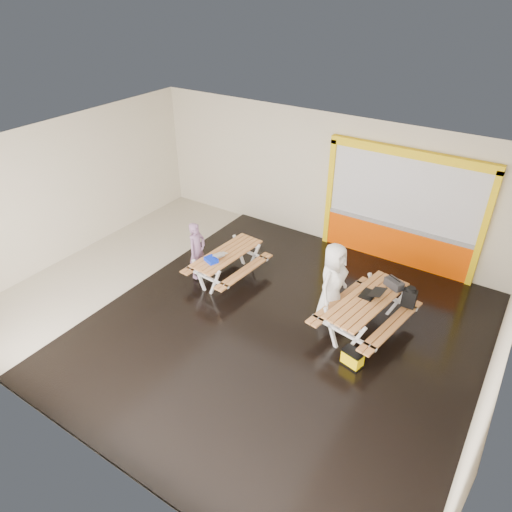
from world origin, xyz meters
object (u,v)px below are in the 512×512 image
Objects in this scene: picnic_table_right at (366,307)px; person_left at (197,250)px; picnic_table_left at (227,259)px; backpack at (409,297)px; laptop_left at (218,255)px; fluke_bag at (352,358)px; dark_case at (329,311)px; toolbox at (394,284)px; laptop_right at (372,294)px; blue_pouch at (211,260)px; person_right at (333,282)px.

person_left is (-4.08, -0.34, 0.15)m from picnic_table_right.
backpack reaches higher than picnic_table_left.
laptop_left is 3.86m from fluke_bag.
fluke_bag is at bearing -100.80° from person_left.
dark_case is at bearing -84.22° from person_left.
fluke_bag is (3.73, -0.79, -0.60)m from laptop_left.
toolbox is 1.50m from dark_case.
toolbox reaches higher than fluke_bag.
backpack is (0.64, 0.48, -0.13)m from laptop_right.
backpack reaches higher than blue_pouch.
blue_pouch is 0.67× the size of backpack.
person_right is 1.69m from fluke_bag.
picnic_table_left is 1.41× the size of person_left.
laptop_right is at bearing 98.70° from fluke_bag.
dark_case is 1.52m from fluke_bag.
person_right is 3.91× the size of dark_case.
laptop_left reaches higher than picnic_table_left.
laptop_left is 3.93m from toolbox.
laptop_right is at bearing -116.66° from toolbox.
dark_case is at bearing -151.07° from toolbox.
laptop_right reaches higher than backpack.
picnic_table_right is 4.10m from person_left.
picnic_table_left is 2.68m from person_right.
fluke_bag is (0.18, -1.20, -0.69)m from laptop_right.
toolbox is at bearing 13.89° from laptop_left.
person_right is at bearing -177.79° from laptop_right.
laptop_right is at bearing -143.02° from backpack.
person_left is at bearing -173.36° from laptop_right.
toolbox is (3.76, 0.67, 0.35)m from picnic_table_left.
picnic_table_left is 4.50× the size of fluke_bag.
person_right reaches higher than backpack.
picnic_table_right reaches higher than dark_case.
picnic_table_right reaches higher than blue_pouch.
dark_case is (3.27, 0.41, -0.66)m from person_left.
laptop_left reaches higher than blue_pouch.
person_right is 1.24m from toolbox.
backpack is at bearing 14.88° from blue_pouch.
blue_pouch is at bearing -169.86° from laptop_right.
person_left reaches higher than picnic_table_right.
picnic_table_left is at bearing 79.35° from laptop_left.
picnic_table_right is 5.26× the size of fluke_bag.
toolbox is at bearing 63.34° from laptop_right.
toolbox is at bearing -59.14° from person_right.
person_right is 5.81× the size of blue_pouch.
person_left reaches higher than fluke_bag.
laptop_right is (3.54, 0.40, 0.10)m from laptop_left.
blue_pouch is (0.54, -0.16, 0.01)m from person_left.
backpack is at bearing 36.98° from laptop_right.
fluke_bag is (4.29, -0.72, -0.58)m from person_left.
blue_pouch is at bearing -107.61° from person_left.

